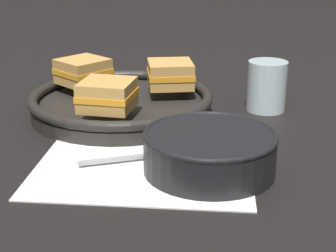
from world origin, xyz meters
TOP-DOWN VIEW (x-y plane):
  - ground_plane at (0.00, 0.00)m, footprint 4.00×4.00m
  - napkin at (-0.01, -0.06)m, footprint 0.31×0.27m
  - soup_bowl at (0.08, -0.08)m, footprint 0.18×0.18m
  - spoon at (0.00, -0.04)m, footprint 0.16×0.07m
  - skillet at (-0.07, 0.16)m, footprint 0.33×0.33m
  - sandwich_near_left at (-0.08, 0.06)m, footprint 0.10×0.10m
  - sandwich_near_right at (0.02, 0.20)m, footprint 0.09×0.09m
  - sandwich_far_left at (-0.15, 0.21)m, footprint 0.12×0.12m
  - drinking_glass at (0.19, 0.19)m, footprint 0.07×0.07m

SIDE VIEW (x-z plane):
  - ground_plane at x=0.00m, z-range 0.00..0.00m
  - napkin at x=-0.01m, z-range 0.00..0.00m
  - spoon at x=0.00m, z-range 0.00..0.01m
  - skillet at x=-0.07m, z-range 0.00..0.04m
  - soup_bowl at x=0.08m, z-range 0.00..0.06m
  - drinking_glass at x=0.19m, z-range 0.00..0.09m
  - sandwich_near_left at x=-0.08m, z-range 0.04..0.09m
  - sandwich_near_right at x=0.02m, z-range 0.04..0.09m
  - sandwich_far_left at x=-0.15m, z-range 0.04..0.09m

